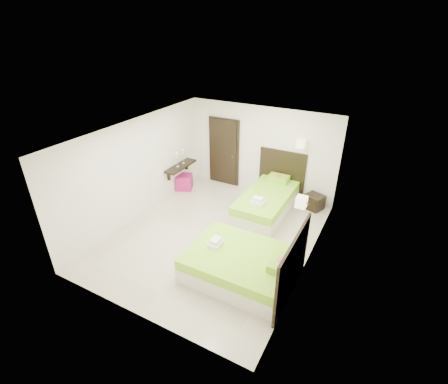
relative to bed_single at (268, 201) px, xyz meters
The scene contains 7 objects.
floor 1.86m from the bed_single, 112.75° to the right, with size 5.50×5.50×0.00m, color beige.
bed_single is the anchor object (origin of this frame).
bed_double 2.70m from the bed_single, 78.40° to the right, with size 2.15×1.82×1.77m.
nightstand 1.34m from the bed_single, 35.42° to the left, with size 0.47×0.42×0.42m, color black.
ottoman 2.79m from the bed_single, behind, with size 0.46×0.46×0.46m, color #9C1458.
door 2.27m from the bed_single, 152.03° to the left, with size 1.02×0.15×2.14m.
console_shelf 2.83m from the bed_single, behind, with size 0.35×1.20×0.78m.
Camera 1 is at (3.30, -5.63, 4.69)m, focal length 26.00 mm.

